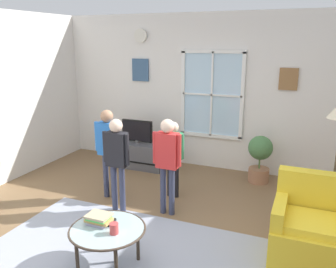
{
  "coord_description": "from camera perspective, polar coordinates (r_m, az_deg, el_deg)",
  "views": [
    {
      "loc": [
        1.5,
        -2.95,
        2.19
      ],
      "look_at": [
        -0.14,
        1.0,
        1.04
      ],
      "focal_mm": 37.35,
      "sensor_mm": 36.0,
      "label": 1
    }
  ],
  "objects": [
    {
      "name": "ground_plane",
      "position": [
        3.97,
        -3.9,
        -18.6
      ],
      "size": [
        6.3,
        6.19,
        0.02
      ],
      "primitive_type": "cube",
      "color": "brown"
    },
    {
      "name": "back_wall",
      "position": [
        6.06,
        7.92,
        6.67
      ],
      "size": [
        5.7,
        0.17,
        2.64
      ],
      "color": "silver",
      "rests_on": "ground_plane"
    },
    {
      "name": "area_rug",
      "position": [
        3.85,
        -6.71,
        -19.71
      ],
      "size": [
        3.11,
        1.92,
        0.01
      ],
      "primitive_type": "cube",
      "color": "#999EAD",
      "rests_on": "ground_plane"
    },
    {
      "name": "tv_stand",
      "position": [
        6.25,
        -4.96,
        -3.38
      ],
      "size": [
        1.01,
        0.42,
        0.45
      ],
      "color": "#4C4C51",
      "rests_on": "ground_plane"
    },
    {
      "name": "television",
      "position": [
        6.12,
        -5.06,
        0.49
      ],
      "size": [
        0.57,
        0.08,
        0.41
      ],
      "color": "#4C4C4C",
      "rests_on": "tv_stand"
    },
    {
      "name": "armchair",
      "position": [
        3.94,
        22.38,
        -14.41
      ],
      "size": [
        0.76,
        0.74,
        0.87
      ],
      "color": "yellow",
      "rests_on": "ground_plane"
    },
    {
      "name": "coffee_table",
      "position": [
        3.56,
        -9.84,
        -15.31
      ],
      "size": [
        0.75,
        0.75,
        0.43
      ],
      "color": "#99B2B7",
      "rests_on": "ground_plane"
    },
    {
      "name": "book_stack",
      "position": [
        3.62,
        -11.22,
        -13.41
      ],
      "size": [
        0.26,
        0.19,
        0.1
      ],
      "color": "#9C96AE",
      "rests_on": "coffee_table"
    },
    {
      "name": "cup",
      "position": [
        3.43,
        -8.8,
        -14.99
      ],
      "size": [
        0.08,
        0.08,
        0.11
      ],
      "primitive_type": "cylinder",
      "color": "#BF3F3F",
      "rests_on": "coffee_table"
    },
    {
      "name": "remote_near_books",
      "position": [
        3.62,
        -9.11,
        -14.06
      ],
      "size": [
        0.07,
        0.15,
        0.02
      ],
      "primitive_type": "cube",
      "rotation": [
        0.0,
        0.0,
        0.2
      ],
      "color": "black",
      "rests_on": "coffee_table"
    },
    {
      "name": "person_red_shirt",
      "position": [
        4.37,
        -0.11,
        -3.6
      ],
      "size": [
        0.38,
        0.17,
        1.26
      ],
      "color": "#333851",
      "rests_on": "ground_plane"
    },
    {
      "name": "person_green_shirt",
      "position": [
        4.9,
        0.84,
        -2.73
      ],
      "size": [
        0.33,
        0.15,
        1.11
      ],
      "color": "black",
      "rests_on": "ground_plane"
    },
    {
      "name": "person_blue_shirt",
      "position": [
        4.91,
        -9.76,
        -1.58
      ],
      "size": [
        0.39,
        0.18,
        1.28
      ],
      "color": "#333851",
      "rests_on": "ground_plane"
    },
    {
      "name": "person_black_shirt",
      "position": [
        4.51,
        -8.34,
        -3.35
      ],
      "size": [
        0.38,
        0.17,
        1.24
      ],
      "color": "#333851",
      "rests_on": "ground_plane"
    },
    {
      "name": "potted_plant_by_window",
      "position": [
        5.69,
        14.76,
        -3.5
      ],
      "size": [
        0.38,
        0.38,
        0.76
      ],
      "color": "#9E6B4C",
      "rests_on": "ground_plane"
    }
  ]
}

